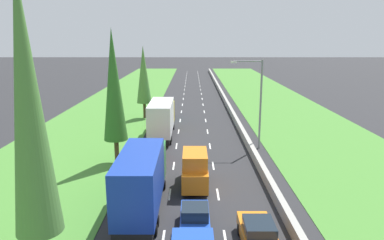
# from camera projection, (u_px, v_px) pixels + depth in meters

# --- Properties ---
(ground_plane) EXTENTS (300.00, 300.00, 0.00)m
(ground_plane) POSITION_uv_depth(u_px,v_px,m) (193.00, 102.00, 64.24)
(ground_plane) COLOR #28282B
(ground_plane) RESTS_ON ground
(grass_verge_left) EXTENTS (14.00, 140.00, 0.04)m
(grass_verge_left) POSITION_uv_depth(u_px,v_px,m) (122.00, 102.00, 64.24)
(grass_verge_left) COLOR #478433
(grass_verge_left) RESTS_ON ground
(grass_verge_right) EXTENTS (14.00, 140.00, 0.04)m
(grass_verge_right) POSITION_uv_depth(u_px,v_px,m) (274.00, 102.00, 64.23)
(grass_verge_right) COLOR #478433
(grass_verge_right) RESTS_ON ground
(median_barrier) EXTENTS (0.44, 120.00, 0.85)m
(median_barrier) POSITION_uv_depth(u_px,v_px,m) (225.00, 99.00, 64.14)
(median_barrier) COLOR #9E9B93
(median_barrier) RESTS_ON ground
(lane_markings) EXTENTS (3.64, 116.00, 0.01)m
(lane_markings) POSITION_uv_depth(u_px,v_px,m) (193.00, 102.00, 64.24)
(lane_markings) COLOR white
(lane_markings) RESTS_ON ground
(blue_box_truck_left_lane) EXTENTS (2.46, 9.40, 4.18)m
(blue_box_truck_left_lane) POSITION_uv_depth(u_px,v_px,m) (142.00, 179.00, 23.31)
(blue_box_truck_left_lane) COLOR black
(blue_box_truck_left_lane) RESTS_ON ground
(red_sedan_left_lane) EXTENTS (1.82, 4.50, 1.64)m
(red_sedan_left_lane) POSITION_uv_depth(u_px,v_px,m) (154.00, 153.00, 33.02)
(red_sedan_left_lane) COLOR red
(red_sedan_left_lane) RESTS_ON ground
(white_box_truck_left_lane) EXTENTS (2.46, 9.40, 4.18)m
(white_box_truck_left_lane) POSITION_uv_depth(u_px,v_px,m) (162.00, 118.00, 40.97)
(white_box_truck_left_lane) COLOR black
(white_box_truck_left_lane) RESTS_ON ground
(teal_van_left_lane) EXTENTS (1.96, 4.90, 2.82)m
(teal_van_left_lane) POSITION_uv_depth(u_px,v_px,m) (167.00, 110.00, 49.82)
(teal_van_left_lane) COLOR teal
(teal_van_left_lane) RESTS_ON ground
(orange_sedan_right_lane) EXTENTS (1.82, 4.50, 1.64)m
(orange_sedan_right_lane) POSITION_uv_depth(u_px,v_px,m) (259.00, 235.00, 19.28)
(orange_sedan_right_lane) COLOR orange
(orange_sedan_right_lane) RESTS_ON ground
(blue_hatchback_centre_lane) EXTENTS (1.74, 3.90, 1.72)m
(blue_hatchback_centre_lane) POSITION_uv_depth(u_px,v_px,m) (195.00, 219.00, 20.97)
(blue_hatchback_centre_lane) COLOR #1E47B7
(blue_hatchback_centre_lane) RESTS_ON ground
(orange_van_centre_lane) EXTENTS (1.96, 4.90, 2.82)m
(orange_van_centre_lane) POSITION_uv_depth(u_px,v_px,m) (195.00, 169.00, 27.30)
(orange_van_centre_lane) COLOR orange
(orange_van_centre_lane) RESTS_ON ground
(poplar_tree_nearest) EXTENTS (2.16, 2.16, 14.43)m
(poplar_tree_nearest) POSITION_uv_depth(u_px,v_px,m) (28.00, 104.00, 15.76)
(poplar_tree_nearest) COLOR #4C3823
(poplar_tree_nearest) RESTS_ON ground
(poplar_tree_second) EXTENTS (2.10, 2.10, 11.96)m
(poplar_tree_second) POSITION_uv_depth(u_px,v_px,m) (114.00, 86.00, 31.30)
(poplar_tree_second) COLOR #4C3823
(poplar_tree_second) RESTS_ON ground
(poplar_tree_third) EXTENTS (2.05, 2.05, 10.07)m
(poplar_tree_third) POSITION_uv_depth(u_px,v_px,m) (144.00, 75.00, 49.77)
(poplar_tree_third) COLOR #4C3823
(poplar_tree_third) RESTS_ON ground
(street_light_mast) EXTENTS (3.20, 0.28, 9.00)m
(street_light_mast) POSITION_uv_depth(u_px,v_px,m) (258.00, 98.00, 36.02)
(street_light_mast) COLOR gray
(street_light_mast) RESTS_ON ground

